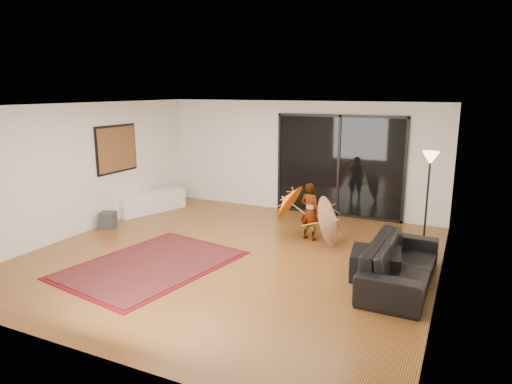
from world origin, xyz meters
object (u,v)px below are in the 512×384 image
Objects in this scene: sofa at (401,263)px; child at (310,211)px; media_console at (152,202)px; ottoman at (375,264)px.

sofa is 1.99× the size of child.
sofa is at bearing 2.52° from media_console.
ottoman is (5.80, -1.73, -0.02)m from media_console.
media_console is 4.26m from child.
sofa reaches higher than ottoman.
child reaches higher than sofa.
sofa is 2.46m from child.
media_console is 0.76× the size of sofa.
sofa is at bearing 158.67° from child.
media_console is 6.06m from ottoman.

